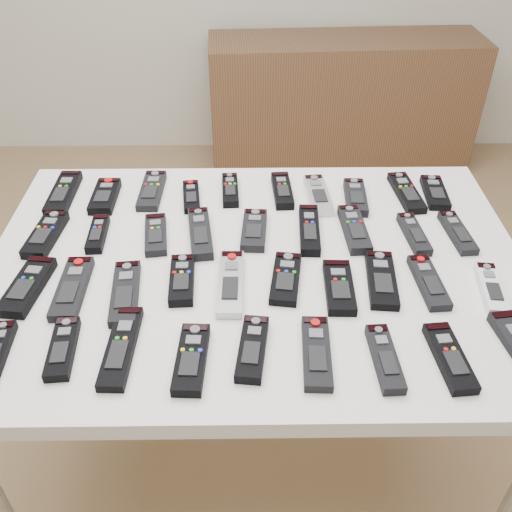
{
  "coord_description": "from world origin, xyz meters",
  "views": [
    {
      "loc": [
        0.12,
        -1.12,
        1.61
      ],
      "look_at": [
        0.13,
        -0.1,
        0.8
      ],
      "focal_mm": 40.0,
      "sensor_mm": 36.0,
      "label": 1
    }
  ],
  "objects_px": {
    "remote_6": "(318,195)",
    "remote_23": "(231,283)",
    "remote_7": "(355,197)",
    "remote_1": "(105,196)",
    "remote_13": "(200,233)",
    "remote_15": "(309,230)",
    "remote_32": "(191,359)",
    "remote_34": "(317,352)",
    "sideboard": "(341,105)",
    "remote_9": "(435,193)",
    "remote_19": "(27,286)",
    "remote_25": "(339,287)",
    "remote_33": "(252,348)",
    "remote_20": "(72,288)",
    "remote_27": "(429,282)",
    "remote_11": "(98,234)",
    "remote_35": "(385,358)",
    "remote_10": "(46,235)",
    "remote_14": "(254,230)",
    "remote_26": "(382,279)",
    "remote_28": "(491,289)",
    "remote_4": "(230,190)",
    "remote_24": "(286,278)",
    "remote_36": "(450,357)",
    "remote_2": "(152,191)",
    "remote_22": "(182,280)",
    "remote_18": "(457,233)",
    "remote_21": "(125,293)",
    "remote_16": "(354,229)",
    "remote_30": "(63,348)",
    "remote_3": "(191,197)",
    "remote_0": "(63,193)",
    "remote_12": "(156,235)",
    "remote_31": "(121,347)",
    "remote_17": "(414,234)",
    "remote_5": "(282,191)"
  },
  "relations": [
    {
      "from": "remote_6",
      "to": "remote_23",
      "type": "xyz_separation_m",
      "value": [
        -0.23,
        -0.35,
        -0.0
      ]
    },
    {
      "from": "remote_7",
      "to": "remote_1",
      "type": "bearing_deg",
      "value": -177.59
    },
    {
      "from": "remote_13",
      "to": "remote_23",
      "type": "relative_size",
      "value": 0.94
    },
    {
      "from": "remote_15",
      "to": "remote_32",
      "type": "relative_size",
      "value": 1.14
    },
    {
      "from": "remote_34",
      "to": "sideboard",
      "type": "bearing_deg",
      "value": 82.95
    },
    {
      "from": "remote_9",
      "to": "remote_19",
      "type": "height_order",
      "value": "remote_19"
    },
    {
      "from": "remote_25",
      "to": "remote_33",
      "type": "bearing_deg",
      "value": -135.28
    },
    {
      "from": "remote_7",
      "to": "remote_19",
      "type": "xyz_separation_m",
      "value": [
        -0.77,
        -0.35,
        0.0
      ]
    },
    {
      "from": "remote_20",
      "to": "remote_27",
      "type": "height_order",
      "value": "remote_20"
    },
    {
      "from": "remote_11",
      "to": "remote_23",
      "type": "distance_m",
      "value": 0.38
    },
    {
      "from": "remote_13",
      "to": "remote_35",
      "type": "distance_m",
      "value": 0.55
    },
    {
      "from": "remote_10",
      "to": "remote_14",
      "type": "xyz_separation_m",
      "value": [
        0.51,
        0.01,
        -0.0
      ]
    },
    {
      "from": "remote_26",
      "to": "remote_28",
      "type": "relative_size",
      "value": 1.16
    },
    {
      "from": "remote_13",
      "to": "remote_28",
      "type": "height_order",
      "value": "remote_13"
    },
    {
      "from": "remote_4",
      "to": "remote_11",
      "type": "distance_m",
      "value": 0.38
    },
    {
      "from": "remote_1",
      "to": "remote_11",
      "type": "relative_size",
      "value": 1.09
    },
    {
      "from": "remote_7",
      "to": "remote_24",
      "type": "xyz_separation_m",
      "value": [
        -0.2,
        -0.33,
        -0.0
      ]
    },
    {
      "from": "sideboard",
      "to": "remote_26",
      "type": "relative_size",
      "value": 7.68
    },
    {
      "from": "remote_23",
      "to": "remote_15",
      "type": "bearing_deg",
      "value": 46.74
    },
    {
      "from": "remote_19",
      "to": "remote_36",
      "type": "height_order",
      "value": "remote_19"
    },
    {
      "from": "remote_10",
      "to": "remote_24",
      "type": "height_order",
      "value": "remote_10"
    },
    {
      "from": "remote_23",
      "to": "remote_28",
      "type": "height_order",
      "value": "same"
    },
    {
      "from": "remote_2",
      "to": "remote_22",
      "type": "xyz_separation_m",
      "value": [
        0.12,
        -0.38,
        0.0
      ]
    },
    {
      "from": "sideboard",
      "to": "remote_18",
      "type": "distance_m",
      "value": 1.83
    },
    {
      "from": "remote_7",
      "to": "remote_21",
      "type": "height_order",
      "value": "remote_7"
    },
    {
      "from": "remote_16",
      "to": "remote_34",
      "type": "height_order",
      "value": "remote_16"
    },
    {
      "from": "remote_7",
      "to": "remote_33",
      "type": "height_order",
      "value": "same"
    },
    {
      "from": "remote_11",
      "to": "sideboard",
      "type": "bearing_deg",
      "value": 61.31
    },
    {
      "from": "remote_14",
      "to": "remote_23",
      "type": "distance_m",
      "value": 0.2
    },
    {
      "from": "remote_30",
      "to": "remote_36",
      "type": "bearing_deg",
      "value": -7.03
    },
    {
      "from": "remote_15",
      "to": "remote_27",
      "type": "distance_m",
      "value": 0.31
    },
    {
      "from": "remote_3",
      "to": "remote_15",
      "type": "height_order",
      "value": "remote_15"
    },
    {
      "from": "remote_0",
      "to": "remote_2",
      "type": "relative_size",
      "value": 1.09
    },
    {
      "from": "remote_34",
      "to": "remote_27",
      "type": "bearing_deg",
      "value": 40.0
    },
    {
      "from": "remote_12",
      "to": "remote_13",
      "type": "height_order",
      "value": "remote_13"
    },
    {
      "from": "remote_3",
      "to": "remote_31",
      "type": "xyz_separation_m",
      "value": [
        -0.09,
        -0.54,
        0.0
      ]
    },
    {
      "from": "remote_0",
      "to": "remote_24",
      "type": "xyz_separation_m",
      "value": [
        0.58,
        -0.36,
        -0.0
      ]
    },
    {
      "from": "remote_3",
      "to": "remote_9",
      "type": "bearing_deg",
      "value": -5.26
    },
    {
      "from": "remote_24",
      "to": "remote_17",
      "type": "bearing_deg",
      "value": 34.53
    },
    {
      "from": "remote_20",
      "to": "remote_24",
      "type": "height_order",
      "value": "remote_20"
    },
    {
      "from": "remote_10",
      "to": "remote_32",
      "type": "relative_size",
      "value": 1.05
    },
    {
      "from": "remote_5",
      "to": "remote_7",
      "type": "relative_size",
      "value": 1.01
    },
    {
      "from": "remote_6",
      "to": "remote_11",
      "type": "bearing_deg",
      "value": -167.35
    },
    {
      "from": "remote_17",
      "to": "remote_10",
      "type": "bearing_deg",
      "value": 174.6
    },
    {
      "from": "remote_6",
      "to": "remote_26",
      "type": "bearing_deg",
      "value": -77.15
    },
    {
      "from": "remote_5",
      "to": "remote_32",
      "type": "height_order",
      "value": "same"
    },
    {
      "from": "remote_23",
      "to": "remote_35",
      "type": "height_order",
      "value": "remote_35"
    },
    {
      "from": "remote_0",
      "to": "remote_36",
      "type": "bearing_deg",
      "value": -33.87
    },
    {
      "from": "remote_13",
      "to": "remote_6",
      "type": "bearing_deg",
      "value": 21.95
    },
    {
      "from": "remote_6",
      "to": "remote_22",
      "type": "bearing_deg",
      "value": -138.29
    }
  ]
}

